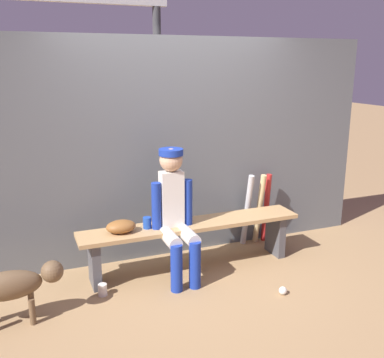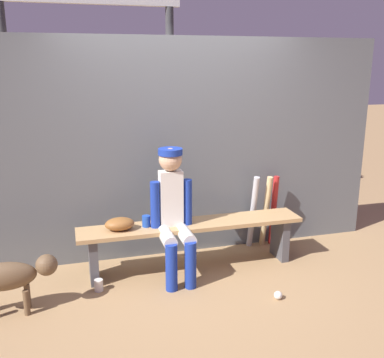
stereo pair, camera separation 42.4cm
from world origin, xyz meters
TOP-DOWN VIEW (x-y plane):
  - ground_plane at (0.00, 0.00)m, footprint 30.00×30.00m
  - chainlink_fence at (0.00, 0.45)m, footprint 4.48×0.03m
  - dugout_bench at (0.00, 0.00)m, footprint 2.25×0.36m
  - player_seated at (-0.21, -0.11)m, footprint 0.41×0.55m
  - baseball_glove at (-0.71, 0.00)m, footprint 0.28×0.20m
  - bat_aluminum_silver at (0.79, 0.30)m, footprint 0.06×0.21m
  - bat_wood_natural at (0.95, 0.31)m, footprint 0.07×0.20m
  - bat_aluminum_red at (1.06, 0.35)m, footprint 0.08×0.13m
  - baseball at (0.57, -0.80)m, footprint 0.07×0.07m
  - cup_on_ground at (-0.95, -0.22)m, footprint 0.08×0.08m
  - cup_on_bench at (-0.46, 0.02)m, footprint 0.08×0.08m
  - scoreboard at (-0.74, 1.52)m, footprint 2.41×0.27m
  - dog at (-1.66, -0.40)m, footprint 0.84×0.20m

SIDE VIEW (x-z plane):
  - ground_plane at x=0.00m, z-range 0.00..0.00m
  - baseball at x=0.57m, z-range 0.00..0.07m
  - cup_on_ground at x=-0.95m, z-range 0.00..0.11m
  - dog at x=-1.66m, z-range 0.09..0.58m
  - dugout_bench at x=0.00m, z-range 0.13..0.62m
  - bat_aluminum_red at x=1.06m, z-range 0.00..0.82m
  - bat_wood_natural at x=0.95m, z-range 0.00..0.84m
  - bat_aluminum_silver at x=0.79m, z-range 0.00..0.85m
  - cup_on_bench at x=-0.46m, z-range 0.49..0.60m
  - baseball_glove at x=-0.71m, z-range 0.49..0.61m
  - player_seated at x=-0.21m, z-range 0.06..1.31m
  - chainlink_fence at x=0.00m, z-range 0.00..2.29m
  - scoreboard at x=-0.74m, z-range 0.80..4.59m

